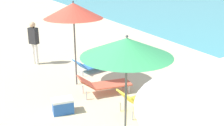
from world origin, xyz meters
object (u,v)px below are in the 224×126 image
at_px(lounger_second_shoreside, 144,98).
at_px(person_walking_near, 34,39).
at_px(umbrella_second, 127,47).
at_px(umbrella_farthest, 73,11).
at_px(lounger_farthest_shoreside, 90,65).
at_px(lounger_farthest_inland, 104,84).
at_px(cooler_box, 63,106).

xyz_separation_m(lounger_second_shoreside, person_walking_near, (-1.87, 5.16, 0.72)).
bearing_deg(umbrella_second, umbrella_farthest, 89.50).
distance_m(umbrella_farthest, lounger_farthest_shoreside, 2.50).
height_order(umbrella_second, umbrella_farthest, umbrella_farthest).
bearing_deg(lounger_second_shoreside, umbrella_second, -146.54).
bearing_deg(lounger_farthest_inland, person_walking_near, 116.29).
bearing_deg(umbrella_farthest, person_walking_near, 106.58).
height_order(umbrella_second, lounger_second_shoreside, umbrella_second).
height_order(umbrella_second, lounger_farthest_shoreside, umbrella_second).
relative_size(lounger_second_shoreside, umbrella_farthest, 0.56).
xyz_separation_m(lounger_second_shoreside, cooler_box, (-2.00, 0.80, -0.13)).
bearing_deg(lounger_second_shoreside, cooler_box, 150.24).
bearing_deg(lounger_farthest_inland, umbrella_farthest, 123.14).
relative_size(umbrella_farthest, cooler_box, 4.71).
bearing_deg(lounger_second_shoreside, person_walking_near, 101.94).
xyz_separation_m(umbrella_farthest, cooler_box, (-0.94, -1.64, -2.23)).
height_order(person_walking_near, cooler_box, person_walking_near).
bearing_deg(umbrella_second, lounger_second_shoreside, 41.43).
height_order(umbrella_farthest, person_walking_near, umbrella_farthest).
distance_m(umbrella_second, lounger_second_shoreside, 2.30).
height_order(lounger_second_shoreside, cooler_box, lounger_second_shoreside).
relative_size(lounger_farthest_shoreside, cooler_box, 2.34).
xyz_separation_m(umbrella_second, lounger_farthest_inland, (0.55, 2.34, -1.79)).
xyz_separation_m(umbrella_second, umbrella_farthest, (0.03, 3.40, 0.31)).
relative_size(umbrella_second, cooler_box, 4.09).
distance_m(umbrella_second, person_walking_near, 6.26).
distance_m(umbrella_farthest, person_walking_near, 3.15).
relative_size(umbrella_second, lounger_farthest_inland, 1.42).
xyz_separation_m(umbrella_second, lounger_farthest_shoreside, (0.87, 4.33, -1.85)).
bearing_deg(lounger_farthest_inland, cooler_box, -151.31).
distance_m(lounger_farthest_inland, cooler_box, 1.58).
distance_m(umbrella_second, cooler_box, 2.75).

